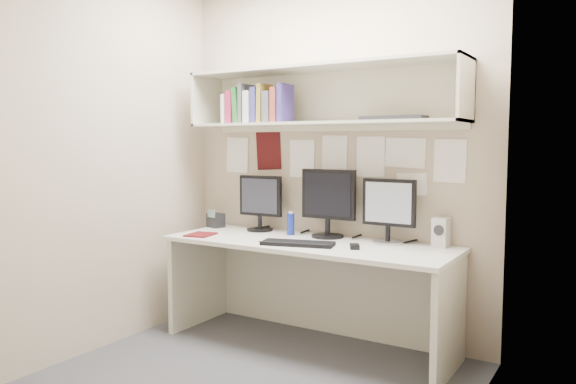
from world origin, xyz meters
The scene contains 19 objects.
floor centered at (0.00, 0.00, 0.00)m, with size 2.40×2.00×0.01m, color #404045.
wall_back centered at (0.00, 1.00, 1.30)m, with size 2.40×0.02×2.60m, color tan.
wall_front centered at (0.00, -1.00, 1.30)m, with size 2.40×0.02×2.60m, color tan.
wall_left centered at (-1.20, 0.00, 1.30)m, with size 0.02×2.00×2.60m, color tan.
wall_right centered at (1.20, 0.00, 1.30)m, with size 0.02×2.00×2.60m, color tan.
desk centered at (0.00, 0.65, 0.37)m, with size 2.00×0.70×0.73m.
overhead_hutch centered at (0.00, 0.86, 1.72)m, with size 2.00×0.38×0.40m.
pinned_papers centered at (0.00, 0.99, 1.25)m, with size 1.92×0.01×0.48m, color white, non-canonical shape.
monitor_left centered at (-0.54, 0.87, 0.96)m, with size 0.36×0.20×0.42m.
monitor_center centered at (0.04, 0.87, 0.99)m, with size 0.41×0.23×0.48m.
monitor_right centered at (0.49, 0.87, 0.97)m, with size 0.37×0.20×0.43m.
keyboard centered at (0.01, 0.49, 0.74)m, with size 0.47×0.17×0.02m, color black.
mouse centered at (0.38, 0.57, 0.74)m, with size 0.06×0.09×0.03m, color black.
speaker centered at (0.83, 0.92, 0.83)m, with size 0.10×0.11×0.19m.
blue_bottle centered at (-0.24, 0.82, 0.81)m, with size 0.05×0.05×0.17m.
maroon_notebook centered at (-0.78, 0.46, 0.74)m, with size 0.17×0.21×0.01m, color #540E11.
desk_phone centered at (-0.94, 0.82, 0.79)m, with size 0.14×0.13×0.15m.
book_stack centered at (-0.49, 0.75, 1.66)m, with size 0.53×0.18×0.28m.
hutch_tray centered at (0.53, 0.83, 1.56)m, with size 0.42×0.16×0.03m, color black.
Camera 1 is at (1.85, -2.63, 1.40)m, focal length 35.00 mm.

